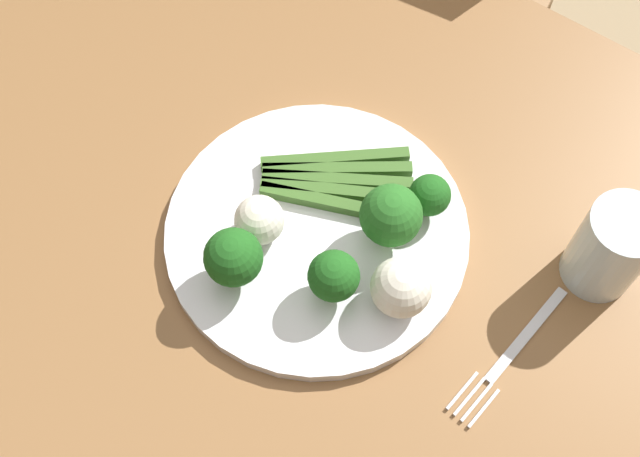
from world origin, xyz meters
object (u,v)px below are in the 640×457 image
object	(u,v)px
broccoli_front	(334,276)
broccoli_left	(430,196)
broccoli_back_right	(233,258)
broccoli_front_left	(391,216)
cauliflower_back	(401,287)
plate	(320,234)
fork	(510,354)
water_glass	(611,248)
dining_table	(303,298)
cauliflower_near_center	(259,220)
asparagus_bundle	(336,181)

from	to	relation	value
broccoli_front	broccoli_left	world-z (taller)	broccoli_front
broccoli_back_right	broccoli_front_left	bearing A→B (deg)	-127.93
broccoli_back_right	cauliflower_back	distance (m)	0.15
plate	broccoli_back_right	bearing A→B (deg)	67.28
broccoli_front	broccoli_front_left	xyz separation A→B (m)	(-0.01, -0.08, 0.01)
fork	water_glass	bearing A→B (deg)	174.91
dining_table	broccoli_back_right	xyz separation A→B (m)	(0.03, 0.06, 0.16)
dining_table	cauliflower_near_center	distance (m)	0.15
broccoli_front	water_glass	size ratio (longest dim) A/B	0.58
asparagus_bundle	cauliflower_near_center	distance (m)	0.09
broccoli_back_right	broccoli_left	size ratio (longest dim) A/B	1.34
plate	cauliflower_back	distance (m)	0.11
broccoli_back_right	broccoli_left	world-z (taller)	broccoli_back_right
broccoli_back_right	asparagus_bundle	bearing A→B (deg)	-96.92
water_glass	dining_table	bearing A→B (deg)	32.75
dining_table	broccoli_back_right	world-z (taller)	broccoli_back_right
plate	broccoli_front_left	distance (m)	0.08
dining_table	fork	bearing A→B (deg)	-171.63
dining_table	cauliflower_back	bearing A→B (deg)	-173.70
plate	broccoli_front	distance (m)	0.08
cauliflower_near_center	broccoli_front_left	bearing A→B (deg)	-146.40
broccoli_back_right	water_glass	bearing A→B (deg)	-142.04
broccoli_back_right	fork	xyz separation A→B (m)	(-0.25, -0.09, -0.05)
asparagus_bundle	broccoli_front_left	bearing A→B (deg)	-45.89
cauliflower_near_center	broccoli_back_right	bearing A→B (deg)	101.91
cauliflower_near_center	broccoli_front	bearing A→B (deg)	174.07
dining_table	asparagus_bundle	world-z (taller)	asparagus_bundle
broccoli_front	cauliflower_back	world-z (taller)	broccoli_front
asparagus_bundle	broccoli_front	world-z (taller)	broccoli_front
dining_table	fork	size ratio (longest dim) A/B	7.60
broccoli_back_right	fork	world-z (taller)	broccoli_back_right
plate	broccoli_left	bearing A→B (deg)	-131.53
fork	water_glass	distance (m)	0.13
plate	asparagus_bundle	world-z (taller)	asparagus_bundle
asparagus_bundle	water_glass	xyz separation A→B (m)	(-0.26, -0.08, 0.03)
broccoli_left	water_glass	world-z (taller)	water_glass
fork	cauliflower_near_center	bearing A→B (deg)	-75.38
water_glass	plate	bearing A→B (deg)	28.36
dining_table	cauliflower_near_center	xyz separation A→B (m)	(0.04, 0.01, 0.15)
water_glass	cauliflower_near_center	bearing A→B (deg)	29.87
cauliflower_near_center	asparagus_bundle	bearing A→B (deg)	-107.38
dining_table	cauliflower_near_center	world-z (taller)	cauliflower_near_center
plate	dining_table	bearing A→B (deg)	81.91
plate	broccoli_front	xyz separation A→B (m)	(-0.05, 0.04, 0.04)
broccoli_front_left	water_glass	distance (m)	0.20
broccoli_front_left	cauliflower_back	size ratio (longest dim) A/B	1.29
dining_table	plate	size ratio (longest dim) A/B	4.23
broccoli_front	asparagus_bundle	bearing A→B (deg)	-55.49
broccoli_left	fork	distance (m)	0.17
broccoli_front_left	broccoli_left	world-z (taller)	broccoli_front_left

